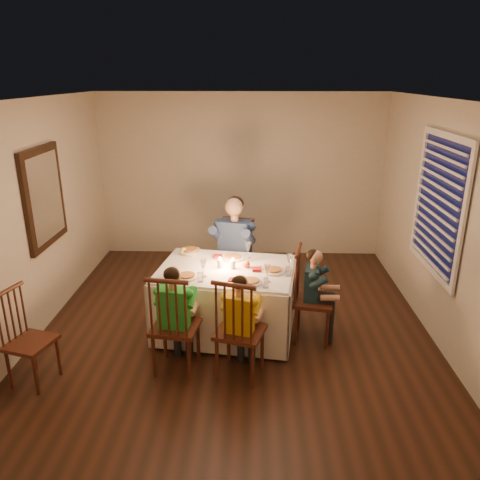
{
  "coord_description": "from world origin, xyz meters",
  "views": [
    {
      "loc": [
        0.2,
        -4.88,
        2.83
      ],
      "look_at": [
        0.05,
        0.15,
        1.05
      ],
      "focal_mm": 35.0,
      "sensor_mm": 36.0,
      "label": 1
    }
  ],
  "objects_px": {
    "dining_table": "(226,287)",
    "child_yellow": "(240,373)",
    "chair_near_left": "(178,368)",
    "chair_extra": "(37,381)",
    "adult": "(234,298)",
    "child_teal": "(311,338)",
    "chair_end": "(311,338)",
    "serving_bowl": "(190,252)",
    "chair_adult": "(234,298)",
    "child_green": "(178,368)",
    "chair_near_right": "(240,373)"
  },
  "relations": [
    {
      "from": "dining_table",
      "to": "child_yellow",
      "type": "bearing_deg",
      "value": -69.64
    },
    {
      "from": "chair_near_left",
      "to": "chair_extra",
      "type": "xyz_separation_m",
      "value": [
        -1.34,
        -0.25,
        0.0
      ]
    },
    {
      "from": "chair_extra",
      "to": "adult",
      "type": "distance_m",
      "value": 2.64
    },
    {
      "from": "child_teal",
      "to": "chair_end",
      "type": "bearing_deg",
      "value": -79.75
    },
    {
      "from": "chair_end",
      "to": "serving_bowl",
      "type": "relative_size",
      "value": 4.75
    },
    {
      "from": "chair_adult",
      "to": "chair_end",
      "type": "distance_m",
      "value": 1.35
    },
    {
      "from": "chair_near_left",
      "to": "chair_extra",
      "type": "relative_size",
      "value": 1.11
    },
    {
      "from": "chair_end",
      "to": "child_yellow",
      "type": "relative_size",
      "value": 1.0
    },
    {
      "from": "dining_table",
      "to": "child_green",
      "type": "xyz_separation_m",
      "value": [
        -0.46,
        -0.76,
        -0.57
      ]
    },
    {
      "from": "chair_near_left",
      "to": "chair_near_right",
      "type": "height_order",
      "value": "same"
    },
    {
      "from": "chair_end",
      "to": "child_teal",
      "type": "relative_size",
      "value": 1.01
    },
    {
      "from": "chair_near_right",
      "to": "serving_bowl",
      "type": "xyz_separation_m",
      "value": [
        -0.64,
        1.25,
        0.82
      ]
    },
    {
      "from": "child_green",
      "to": "serving_bowl",
      "type": "height_order",
      "value": "serving_bowl"
    },
    {
      "from": "dining_table",
      "to": "chair_near_right",
      "type": "xyz_separation_m",
      "value": [
        0.18,
        -0.84,
        -0.57
      ]
    },
    {
      "from": "chair_end",
      "to": "child_yellow",
      "type": "distance_m",
      "value": 1.06
    },
    {
      "from": "child_yellow",
      "to": "chair_near_right",
      "type": "bearing_deg",
      "value": -0.0
    },
    {
      "from": "serving_bowl",
      "to": "adult",
      "type": "bearing_deg",
      "value": 40.72
    },
    {
      "from": "chair_near_right",
      "to": "child_teal",
      "type": "bearing_deg",
      "value": -122.03
    },
    {
      "from": "chair_extra",
      "to": "child_teal",
      "type": "bearing_deg",
      "value": -56.37
    },
    {
      "from": "chair_extra",
      "to": "chair_near_right",
      "type": "bearing_deg",
      "value": -68.75
    },
    {
      "from": "chair_near_left",
      "to": "chair_adult",
      "type": "bearing_deg",
      "value": -99.53
    },
    {
      "from": "chair_near_right",
      "to": "chair_extra",
      "type": "bearing_deg",
      "value": 21.75
    },
    {
      "from": "dining_table",
      "to": "chair_end",
      "type": "distance_m",
      "value": 1.14
    },
    {
      "from": "chair_extra",
      "to": "child_yellow",
      "type": "relative_size",
      "value": 0.9
    },
    {
      "from": "child_green",
      "to": "child_yellow",
      "type": "relative_size",
      "value": 1.04
    },
    {
      "from": "child_teal",
      "to": "serving_bowl",
      "type": "height_order",
      "value": "serving_bowl"
    },
    {
      "from": "child_yellow",
      "to": "chair_adult",
      "type": "bearing_deg",
      "value": -69.17
    },
    {
      "from": "adult",
      "to": "child_yellow",
      "type": "distance_m",
      "value": 1.69
    },
    {
      "from": "chair_near_left",
      "to": "chair_near_right",
      "type": "xyz_separation_m",
      "value": [
        0.64,
        -0.07,
        0.0
      ]
    },
    {
      "from": "chair_near_right",
      "to": "chair_adult",
      "type": "bearing_deg",
      "value": -69.17
    },
    {
      "from": "chair_near_left",
      "to": "child_teal",
      "type": "bearing_deg",
      "value": -148.27
    },
    {
      "from": "dining_table",
      "to": "chair_adult",
      "type": "height_order",
      "value": "dining_table"
    },
    {
      "from": "chair_near_left",
      "to": "chair_end",
      "type": "bearing_deg",
      "value": -148.27
    },
    {
      "from": "adult",
      "to": "child_yellow",
      "type": "xyz_separation_m",
      "value": [
        0.13,
        -1.69,
        0.0
      ]
    },
    {
      "from": "chair_adult",
      "to": "chair_near_right",
      "type": "distance_m",
      "value": 1.69
    },
    {
      "from": "chair_extra",
      "to": "child_yellow",
      "type": "bearing_deg",
      "value": -68.75
    },
    {
      "from": "dining_table",
      "to": "chair_near_left",
      "type": "bearing_deg",
      "value": -112.98
    },
    {
      "from": "chair_end",
      "to": "serving_bowl",
      "type": "xyz_separation_m",
      "value": [
        -1.43,
        0.55,
        0.82
      ]
    },
    {
      "from": "chair_near_left",
      "to": "child_yellow",
      "type": "distance_m",
      "value": 0.65
    },
    {
      "from": "chair_extra",
      "to": "chair_adult",
      "type": "bearing_deg",
      "value": -28.75
    },
    {
      "from": "chair_adult",
      "to": "chair_extra",
      "type": "height_order",
      "value": "chair_adult"
    },
    {
      "from": "dining_table",
      "to": "serving_bowl",
      "type": "relative_size",
      "value": 7.28
    },
    {
      "from": "chair_extra",
      "to": "adult",
      "type": "xyz_separation_m",
      "value": [
        1.86,
        1.87,
        0.0
      ]
    },
    {
      "from": "chair_near_left",
      "to": "serving_bowl",
      "type": "height_order",
      "value": "serving_bowl"
    },
    {
      "from": "child_yellow",
      "to": "serving_bowl",
      "type": "xyz_separation_m",
      "value": [
        -0.64,
        1.25,
        0.82
      ]
    },
    {
      "from": "chair_near_left",
      "to": "serving_bowl",
      "type": "bearing_deg",
      "value": -82.07
    },
    {
      "from": "child_green",
      "to": "serving_bowl",
      "type": "relative_size",
      "value": 4.96
    },
    {
      "from": "chair_end",
      "to": "child_yellow",
      "type": "xyz_separation_m",
      "value": [
        -0.79,
        -0.7,
        0.0
      ]
    },
    {
      "from": "chair_adult",
      "to": "chair_near_right",
      "type": "height_order",
      "value": "same"
    },
    {
      "from": "chair_near_right",
      "to": "serving_bowl",
      "type": "relative_size",
      "value": 4.75
    }
  ]
}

